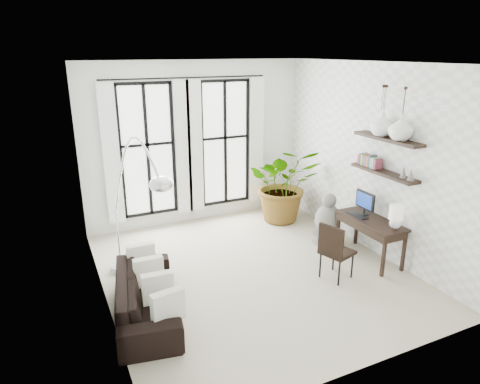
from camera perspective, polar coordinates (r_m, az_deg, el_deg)
floor at (r=6.98m, az=1.66°, el=-10.45°), size 5.00×5.00×0.00m
ceiling at (r=6.11m, az=1.94°, el=16.83°), size 5.00×5.00×0.00m
wall_left at (r=5.75m, az=-18.65°, el=-0.50°), size 0.00×5.00×5.00m
wall_right at (r=7.62m, az=17.11°, el=4.17°), size 0.00×5.00×5.00m
wall_back at (r=8.60m, az=-5.81°, el=6.46°), size 4.50×0.00×4.50m
windows at (r=8.48m, az=-6.92°, el=5.97°), size 3.26×0.13×2.65m
wall_shelves at (r=7.20m, az=18.59°, el=4.27°), size 0.25×1.30×0.60m
sofa at (r=5.95m, az=-12.35°, el=-13.31°), size 1.10×2.04×0.56m
throw_pillows at (r=5.86m, az=-11.53°, el=-11.32°), size 0.40×1.52×0.40m
plant at (r=8.72m, az=5.90°, el=1.09°), size 1.78×1.68×1.57m
desk at (r=7.34m, az=17.34°, el=-3.91°), size 0.52×1.22×1.12m
desk_chair at (r=6.66m, az=12.47°, el=-7.37°), size 0.54×0.54×0.91m
arc_lamp at (r=6.02m, az=-13.94°, el=2.57°), size 0.73×1.66×2.30m
buddha at (r=7.94m, az=11.60°, el=-3.95°), size 0.52×0.52×0.94m
vase_a at (r=6.89m, az=20.69°, el=8.04°), size 0.37×0.37×0.38m
vase_b at (r=7.17m, az=18.42°, el=8.65°), size 0.37×0.37×0.38m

